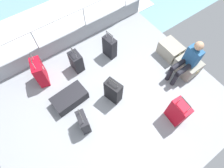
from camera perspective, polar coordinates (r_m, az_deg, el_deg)
ground_plane at (r=4.42m, az=-0.34°, el=-6.58°), size 4.40×5.20×0.06m
gunwale_port at (r=5.32m, az=-14.38°, el=12.57°), size 0.06×5.20×0.45m
railing_port at (r=4.93m, az=-15.84°, el=16.84°), size 0.04×4.20×1.02m
sea_wake at (r=6.72m, az=-19.20°, el=16.39°), size 12.00×12.00×0.01m
cargo_crate_0 at (r=5.26m, az=17.68°, el=10.08°), size 0.62×0.44×0.38m
cargo_crate_1 at (r=5.05m, az=22.34°, el=5.12°), size 0.60×0.48×0.41m
passenger_seated at (r=4.65m, az=22.44°, el=6.72°), size 0.34×0.66×1.11m
suitcase_0 at (r=4.19m, az=19.71°, el=-8.17°), size 0.42×0.26×0.89m
suitcase_1 at (r=4.73m, az=-21.47°, el=3.37°), size 0.49×0.33×0.93m
suitcase_2 at (r=4.42m, az=-13.02°, el=-4.34°), size 0.51×0.83×0.27m
suitcase_3 at (r=4.01m, az=-8.85°, el=-11.60°), size 0.39×0.25×0.74m
suitcase_4 at (r=4.17m, az=0.39°, el=-2.29°), size 0.42×0.31×0.76m
suitcase_5 at (r=4.77m, az=-11.02°, el=6.85°), size 0.35×0.25×0.71m
suitcase_7 at (r=4.92m, az=-0.73°, el=11.39°), size 0.39×0.25×0.81m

